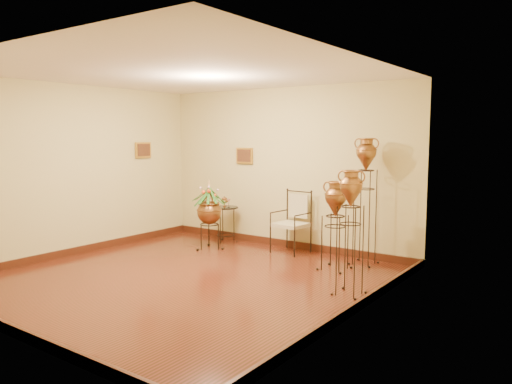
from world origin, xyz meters
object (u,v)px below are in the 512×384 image
Objects in this scene: amphora_mid at (350,232)px; side_table at (226,224)px; armchair at (291,222)px; planter_urn at (209,209)px; amphora_tall at (365,200)px.

amphora_mid is 1.87× the size of side_table.
armchair is at bearing -0.03° from side_table.
amphora_mid is at bearing -16.54° from planter_urn.
side_table is (-3.20, 1.50, -0.45)m from amphora_mid.
amphora_tall reaches higher than planter_urn.
amphora_mid reaches higher than armchair.
amphora_tall is 1.40m from armchair.
amphora_tall reaches higher than amphora_mid.
side_table is (-0.11, 0.59, -0.35)m from planter_urn.
amphora_mid is 3.22m from planter_urn.
armchair is at bearing 139.91° from amphora_mid.
armchair reaches higher than side_table.
armchair is 1.24× the size of side_table.
side_table is at bearing 179.98° from amphora_tall.
planter_urn reaches higher than armchair.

